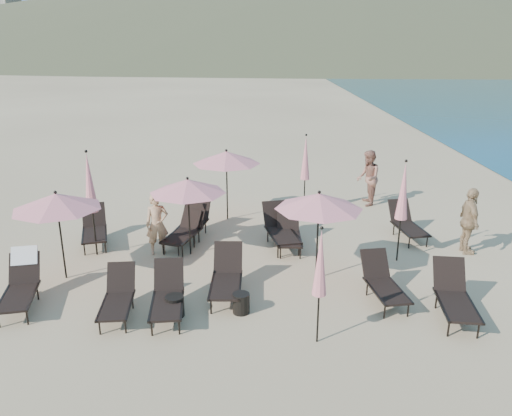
{
  "coord_description": "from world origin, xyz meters",
  "views": [
    {
      "loc": [
        -0.23,
        -9.38,
        5.35
      ],
      "look_at": [
        -0.36,
        3.5,
        1.1
      ],
      "focal_mm": 35.0,
      "sensor_mm": 36.0,
      "label": 1
    }
  ],
  "objects_px": {
    "lounger_0": "(21,283)",
    "beachgoer_c": "(469,221)",
    "lounger_1": "(118,296)",
    "umbrella_closed_3": "(305,158)",
    "lounger_10": "(289,232)",
    "beachgoer_b": "(368,178)",
    "lounger_4": "(383,282)",
    "umbrella_open_0": "(56,201)",
    "umbrella_open_3": "(226,158)",
    "side_table_0": "(175,306)",
    "lounger_9": "(280,228)",
    "lounger_2": "(168,295)",
    "lounger_5": "(455,295)",
    "lounger_11": "(407,223)",
    "lounger_3": "(227,276)",
    "umbrella_closed_0": "(320,263)",
    "umbrella_closed_1": "(403,192)",
    "side_table_1": "(241,303)",
    "lounger_6": "(94,228)",
    "lounger_7": "(186,229)",
    "lounger_12": "(183,232)",
    "beachgoer_a": "(157,224)",
    "umbrella_closed_2": "(89,183)",
    "umbrella_open_1": "(188,186)",
    "lounger_8": "(193,221)"
  },
  "relations": [
    {
      "from": "lounger_0",
      "to": "beachgoer_c",
      "type": "relative_size",
      "value": 1.02
    },
    {
      "from": "lounger_1",
      "to": "umbrella_closed_3",
      "type": "height_order",
      "value": "umbrella_closed_3"
    },
    {
      "from": "lounger_10",
      "to": "beachgoer_b",
      "type": "relative_size",
      "value": 0.86
    },
    {
      "from": "lounger_4",
      "to": "umbrella_open_0",
      "type": "height_order",
      "value": "umbrella_open_0"
    },
    {
      "from": "umbrella_open_3",
      "to": "umbrella_closed_3",
      "type": "xyz_separation_m",
      "value": [
        2.51,
        0.78,
        -0.19
      ]
    },
    {
      "from": "side_table_0",
      "to": "lounger_9",
      "type": "bearing_deg",
      "value": 59.1
    },
    {
      "from": "lounger_2",
      "to": "umbrella_closed_3",
      "type": "xyz_separation_m",
      "value": [
        3.36,
        6.72,
        1.37
      ]
    },
    {
      "from": "lounger_5",
      "to": "lounger_11",
      "type": "distance_m",
      "value": 4.38
    },
    {
      "from": "lounger_3",
      "to": "umbrella_closed_0",
      "type": "height_order",
      "value": "umbrella_closed_0"
    },
    {
      "from": "umbrella_closed_1",
      "to": "side_table_1",
      "type": "distance_m",
      "value": 5.04
    },
    {
      "from": "beachgoer_b",
      "to": "lounger_5",
      "type": "bearing_deg",
      "value": 5.8
    },
    {
      "from": "lounger_6",
      "to": "side_table_1",
      "type": "relative_size",
      "value": 4.18
    },
    {
      "from": "umbrella_open_0",
      "to": "lounger_7",
      "type": "bearing_deg",
      "value": 39.11
    },
    {
      "from": "lounger_1",
      "to": "lounger_10",
      "type": "bearing_deg",
      "value": 38.65
    },
    {
      "from": "lounger_9",
      "to": "lounger_12",
      "type": "height_order",
      "value": "lounger_9"
    },
    {
      "from": "lounger_1",
      "to": "umbrella_closed_3",
      "type": "xyz_separation_m",
      "value": [
        4.38,
        6.74,
        1.4
      ]
    },
    {
      "from": "lounger_11",
      "to": "beachgoer_b",
      "type": "distance_m",
      "value": 3.2
    },
    {
      "from": "umbrella_open_3",
      "to": "side_table_0",
      "type": "relative_size",
      "value": 5.16
    },
    {
      "from": "lounger_3",
      "to": "umbrella_closed_1",
      "type": "distance_m",
      "value": 4.91
    },
    {
      "from": "lounger_4",
      "to": "side_table_1",
      "type": "xyz_separation_m",
      "value": [
        -3.07,
        -0.58,
        -0.22
      ]
    },
    {
      "from": "beachgoer_c",
      "to": "lounger_12",
      "type": "bearing_deg",
      "value": 87.57
    },
    {
      "from": "lounger_0",
      "to": "beachgoer_b",
      "type": "xyz_separation_m",
      "value": [
        8.79,
        7.12,
        0.44
      ]
    },
    {
      "from": "umbrella_closed_3",
      "to": "beachgoer_b",
      "type": "height_order",
      "value": "umbrella_closed_3"
    },
    {
      "from": "umbrella_open_0",
      "to": "lounger_6",
      "type": "bearing_deg",
      "value": 89.4
    },
    {
      "from": "lounger_0",
      "to": "lounger_11",
      "type": "bearing_deg",
      "value": 10.74
    },
    {
      "from": "umbrella_closed_1",
      "to": "umbrella_open_3",
      "type": "bearing_deg",
      "value": 145.44
    },
    {
      "from": "lounger_0",
      "to": "umbrella_closed_1",
      "type": "distance_m",
      "value": 9.07
    },
    {
      "from": "lounger_0",
      "to": "lounger_4",
      "type": "bearing_deg",
      "value": -10.44
    },
    {
      "from": "beachgoer_a",
      "to": "umbrella_open_3",
      "type": "bearing_deg",
      "value": 41.89
    },
    {
      "from": "lounger_5",
      "to": "umbrella_closed_2",
      "type": "height_order",
      "value": "umbrella_closed_2"
    },
    {
      "from": "lounger_7",
      "to": "umbrella_closed_3",
      "type": "height_order",
      "value": "umbrella_closed_3"
    },
    {
      "from": "lounger_12",
      "to": "lounger_6",
      "type": "bearing_deg",
      "value": -163.14
    },
    {
      "from": "lounger_12",
      "to": "umbrella_closed_3",
      "type": "distance_m",
      "value": 4.89
    },
    {
      "from": "lounger_0",
      "to": "umbrella_open_3",
      "type": "xyz_separation_m",
      "value": [
        4.04,
        5.56,
        1.49
      ]
    },
    {
      "from": "beachgoer_c",
      "to": "umbrella_closed_0",
      "type": "bearing_deg",
      "value": 134.69
    },
    {
      "from": "lounger_10",
      "to": "lounger_11",
      "type": "relative_size",
      "value": 0.95
    },
    {
      "from": "lounger_11",
      "to": "umbrella_closed_3",
      "type": "relative_size",
      "value": 0.67
    },
    {
      "from": "lounger_0",
      "to": "lounger_10",
      "type": "bearing_deg",
      "value": 16.33
    },
    {
      "from": "lounger_6",
      "to": "lounger_10",
      "type": "relative_size",
      "value": 1.1
    },
    {
      "from": "lounger_9",
      "to": "lounger_10",
      "type": "height_order",
      "value": "lounger_9"
    },
    {
      "from": "lounger_10",
      "to": "beachgoer_c",
      "type": "bearing_deg",
      "value": -4.14
    },
    {
      "from": "side_table_1",
      "to": "umbrella_open_1",
      "type": "bearing_deg",
      "value": 115.81
    },
    {
      "from": "side_table_0",
      "to": "beachgoer_c",
      "type": "xyz_separation_m",
      "value": [
        7.27,
        3.35,
        0.68
      ]
    },
    {
      "from": "lounger_0",
      "to": "beachgoer_a",
      "type": "distance_m",
      "value": 3.69
    },
    {
      "from": "lounger_8",
      "to": "beachgoer_c",
      "type": "distance_m",
      "value": 7.57
    },
    {
      "from": "lounger_8",
      "to": "umbrella_open_1",
      "type": "xyz_separation_m",
      "value": [
        0.08,
        -1.33,
        1.41
      ]
    },
    {
      "from": "lounger_2",
      "to": "lounger_11",
      "type": "xyz_separation_m",
      "value": [
        6.12,
        4.38,
        -0.0
      ]
    },
    {
      "from": "lounger_8",
      "to": "umbrella_closed_2",
      "type": "relative_size",
      "value": 0.66
    },
    {
      "from": "lounger_10",
      "to": "lounger_0",
      "type": "bearing_deg",
      "value": -151.43
    },
    {
      "from": "lounger_8",
      "to": "umbrella_open_0",
      "type": "height_order",
      "value": "umbrella_open_0"
    }
  ]
}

